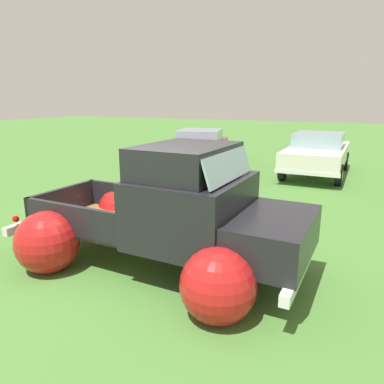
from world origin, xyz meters
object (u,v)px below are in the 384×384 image
Objects in this scene: vintage_pickup_truck at (177,222)px; show_car_1 at (317,152)px; lane_cone_0 at (194,213)px; show_car_0 at (199,147)px.

show_car_1 is (0.82, 8.46, 0.03)m from vintage_pickup_truck.
vintage_pickup_truck is at bearing -71.48° from lane_cone_0.
show_car_0 is at bearing -82.48° from show_car_1.
vintage_pickup_truck is 0.99× the size of show_car_0.
lane_cone_0 is at bearing 108.98° from vintage_pickup_truck.
lane_cone_0 is at bearing 9.03° from show_car_0.
show_car_1 reaches higher than lane_cone_0.
show_car_0 and show_car_1 have the same top height.
vintage_pickup_truck is 8.55m from show_car_0.
vintage_pickup_truck is 1.88m from lane_cone_0.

